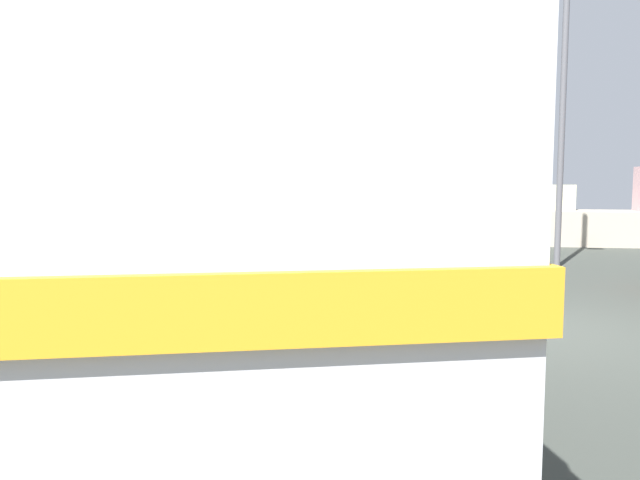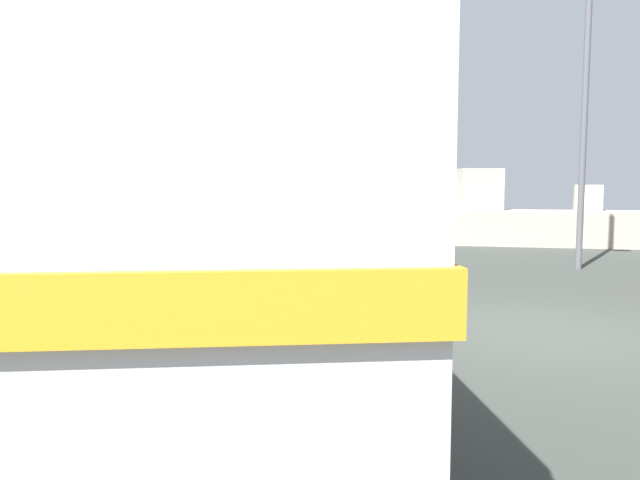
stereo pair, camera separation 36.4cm
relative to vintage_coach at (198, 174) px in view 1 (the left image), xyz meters
The scene contains 4 objects.
ground 4.86m from the vintage_coach, 38.01° to the left, with size 32.00×26.00×0.02m.
breakwater 14.98m from the vintage_coach, 76.50° to the left, with size 31.36×2.35×2.48m.
vintage_coach is the anchor object (origin of this frame).
lamp_post 10.53m from the vintage_coach, 59.21° to the left, with size 0.44×1.16×6.92m.
Camera 1 is at (-1.47, -8.13, 1.96)m, focal length 33.54 mm.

